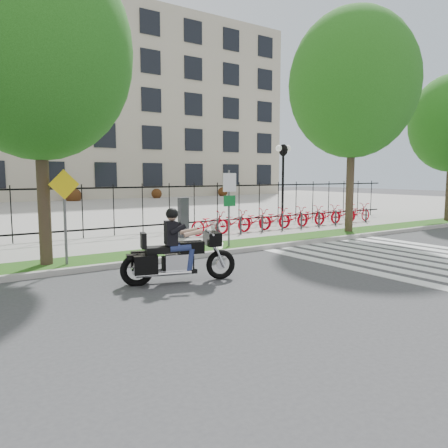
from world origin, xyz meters
TOP-DOWN VIEW (x-y plane):
  - ground at (0.00, 0.00)m, footprint 120.00×120.00m
  - curb at (0.00, 4.10)m, footprint 60.00×0.20m
  - grass_verge at (0.00, 4.95)m, footprint 60.00×1.50m
  - sidewalk at (0.00, 7.45)m, footprint 60.00×3.50m
  - plaza at (0.00, 25.00)m, footprint 80.00×34.00m
  - crosswalk_stripes at (4.83, 0.00)m, footprint 5.70×8.00m
  - iron_fence at (0.00, 9.20)m, footprint 30.00×0.06m
  - office_building at (0.00, 44.92)m, footprint 60.00×21.90m
  - lamp_post_right at (10.00, 12.00)m, footprint 1.06×0.70m
  - street_tree_1 at (-4.62, 4.95)m, footprint 4.77×4.77m
  - street_tree_2 at (7.37, 4.95)m, footprint 5.17×5.17m
  - bike_share_station at (6.27, 7.20)m, footprint 11.05×0.85m
  - sign_pole_regulatory at (1.01, 4.58)m, footprint 0.50×0.09m
  - sign_pole_warning at (-4.19, 4.58)m, footprint 0.78×0.09m
  - motorcycle_rider at (-2.38, 1.75)m, footprint 2.66×1.21m

SIDE VIEW (x-z plane):
  - ground at x=0.00m, z-range 0.00..0.00m
  - crosswalk_stripes at x=4.83m, z-range 0.00..0.01m
  - plaza at x=0.00m, z-range 0.00..0.10m
  - curb at x=0.00m, z-range 0.00..0.15m
  - grass_verge at x=0.00m, z-range 0.00..0.15m
  - sidewalk at x=0.00m, z-range 0.00..0.15m
  - bike_share_station at x=6.27m, z-range -0.14..1.36m
  - motorcycle_rider at x=-2.38m, z-range -0.35..1.75m
  - iron_fence at x=0.00m, z-range 0.15..2.15m
  - sign_pole_regulatory at x=1.01m, z-range 0.49..2.99m
  - sign_pole_warning at x=-4.19m, z-range 0.50..2.99m
  - lamp_post_right at x=10.00m, z-range 1.08..5.33m
  - street_tree_1 at x=-4.62m, z-range 1.49..9.69m
  - street_tree_2 at x=7.37m, z-range 1.65..10.63m
  - office_building at x=0.00m, z-range -0.11..20.04m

